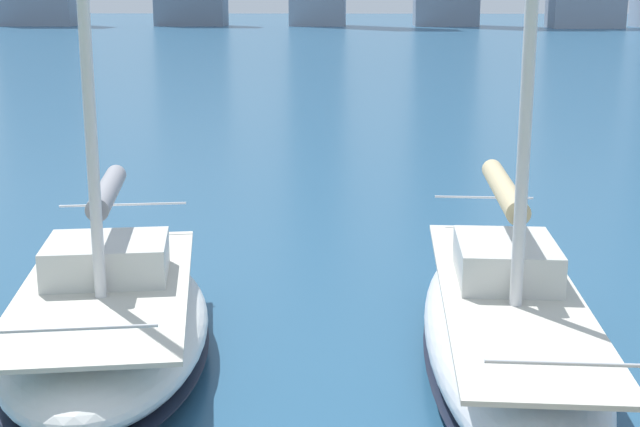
% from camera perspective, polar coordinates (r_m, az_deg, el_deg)
% --- Properties ---
extents(sailboat_tan, '(2.43, 8.01, 12.40)m').
position_cam_1_polar(sailboat_tan, '(12.53, 11.90, -6.89)').
color(sailboat_tan, white).
rests_on(sailboat_tan, ground).
extents(sailboat_grey, '(3.94, 6.95, 10.50)m').
position_cam_1_polar(sailboat_grey, '(13.10, -13.46, -6.38)').
color(sailboat_grey, white).
rests_on(sailboat_grey, ground).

